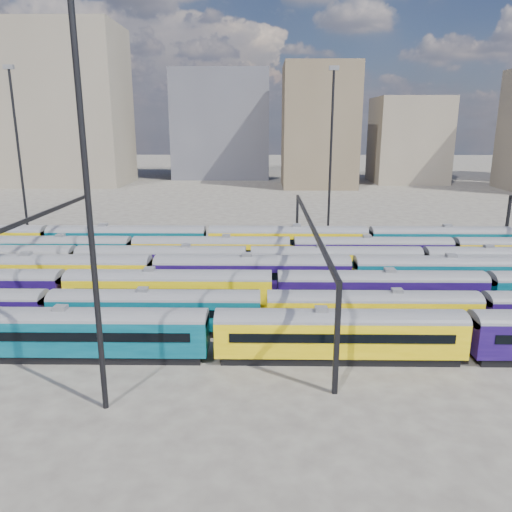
{
  "coord_description": "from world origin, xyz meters",
  "views": [
    {
      "loc": [
        5.09,
        -50.44,
        17.7
      ],
      "look_at": [
        4.31,
        4.97,
        3.0
      ],
      "focal_mm": 35.0,
      "sensor_mm": 36.0,
      "label": 1
    }
  ],
  "objects_px": {
    "rake_1": "(372,308)",
    "mast_2": "(87,191)",
    "rake_0": "(339,329)",
    "rake_2": "(275,287)"
  },
  "relations": [
    {
      "from": "rake_2",
      "to": "mast_2",
      "type": "distance_m",
      "value": 23.33
    },
    {
      "from": "rake_0",
      "to": "rake_2",
      "type": "xyz_separation_m",
      "value": [
        -4.72,
        10.0,
        0.09
      ]
    },
    {
      "from": "mast_2",
      "to": "rake_2",
      "type": "bearing_deg",
      "value": 56.53
    },
    {
      "from": "rake_1",
      "to": "rake_2",
      "type": "height_order",
      "value": "rake_2"
    },
    {
      "from": "rake_0",
      "to": "mast_2",
      "type": "relative_size",
      "value": 3.8
    },
    {
      "from": "rake_1",
      "to": "mast_2",
      "type": "xyz_separation_m",
      "value": [
        -19.55,
        -12.0,
        11.56
      ]
    },
    {
      "from": "mast_2",
      "to": "rake_0",
      "type": "bearing_deg",
      "value": 23.68
    },
    {
      "from": "rake_1",
      "to": "rake_2",
      "type": "distance_m",
      "value": 9.7
    },
    {
      "from": "rake_0",
      "to": "rake_1",
      "type": "height_order",
      "value": "rake_0"
    },
    {
      "from": "rake_0",
      "to": "rake_1",
      "type": "xyz_separation_m",
      "value": [
        3.59,
        5.0,
        -0.11
      ]
    }
  ]
}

